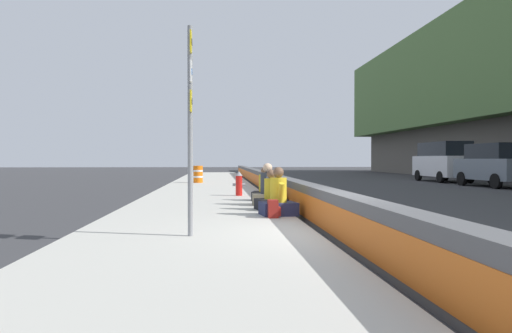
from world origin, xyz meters
name	(u,v)px	position (x,y,z in m)	size (l,w,h in m)	color
ground_plane	(344,241)	(0.00, 0.00, 0.00)	(160.00, 160.00, 0.00)	#353538
sidewalk_strip	(194,239)	(0.00, 2.65, 0.07)	(80.00, 4.40, 0.14)	#B5B2A8
jersey_barrier	(344,217)	(0.00, 0.00, 0.42)	(76.00, 0.45, 0.85)	#545456
route_sign_post	(191,114)	(-0.09, 2.70, 2.23)	(0.44, 0.09, 3.60)	gray
fire_hydrant	(239,183)	(8.95, 1.46, 0.59)	(0.26, 0.46, 0.88)	red
seated_person_foreground	(278,200)	(2.84, 0.81, 0.50)	(0.80, 0.91, 1.14)	#23284C
seated_person_middle	(271,197)	(4.07, 0.85, 0.47)	(0.79, 0.88, 1.05)	black
seated_person_rear	(268,192)	(5.37, 0.80, 0.52)	(0.77, 0.87, 1.20)	#706651
seated_person_far	(265,190)	(6.87, 0.74, 0.47)	(0.81, 0.90, 1.07)	black
backpack	(273,209)	(2.37, 0.99, 0.33)	(0.32, 0.28, 0.40)	maroon
construction_barrel	(198,174)	(18.65, 3.31, 0.62)	(0.54, 0.54, 0.95)	orange
parked_car_fourth	(495,164)	(15.61, -12.23, 1.18)	(4.87, 2.20, 2.28)	slate
parked_car_midline	(443,161)	(21.51, -12.29, 1.35)	(5.10, 2.11, 2.56)	silver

